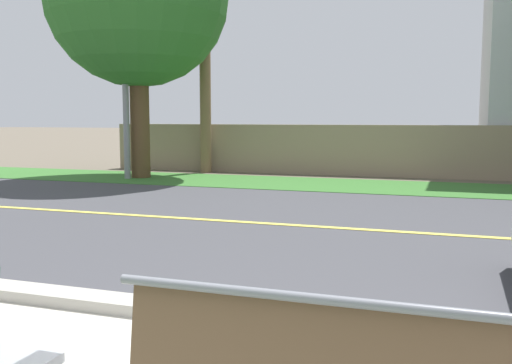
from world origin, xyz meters
TOP-DOWN VIEW (x-y plane):
  - ground_plane at (0.00, 8.00)m, footprint 140.00×140.00m
  - curb_edge at (0.00, 2.35)m, footprint 44.00×0.30m
  - street_asphalt at (0.00, 6.50)m, footprint 52.00×8.00m
  - road_centre_line at (0.00, 6.50)m, footprint 48.00×0.14m
  - far_verge_grass at (0.00, 11.82)m, footprint 48.00×2.80m
  - streetlamp at (-6.59, 11.63)m, footprint 0.24×2.10m
  - garden_wall at (-1.99, 14.28)m, footprint 13.00×0.36m

SIDE VIEW (x-z plane):
  - ground_plane at x=0.00m, z-range 0.00..0.00m
  - street_asphalt at x=0.00m, z-range 0.00..0.01m
  - far_verge_grass at x=0.00m, z-range 0.00..0.02m
  - road_centre_line at x=0.00m, z-range 0.01..0.01m
  - curb_edge at x=0.00m, z-range 0.00..0.11m
  - garden_wall at x=-1.99m, z-range 0.00..1.40m
  - streetlamp at x=-6.59m, z-range 0.50..7.02m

